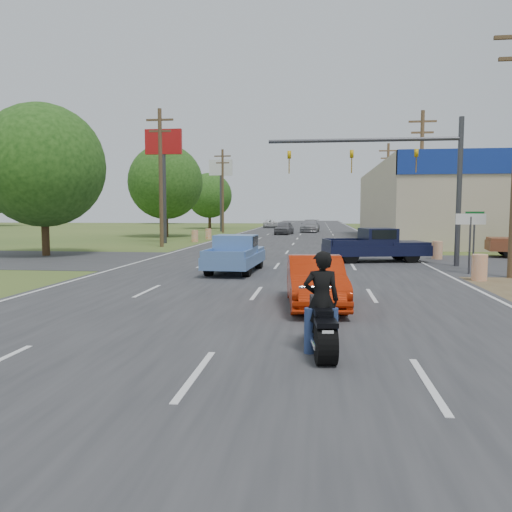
# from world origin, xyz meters

# --- Properties ---
(ground) EXTENTS (200.00, 200.00, 0.00)m
(ground) POSITION_xyz_m (0.00, 0.00, 0.00)
(ground) COLOR #3A5421
(ground) RESTS_ON ground
(main_road) EXTENTS (15.00, 180.00, 0.02)m
(main_road) POSITION_xyz_m (0.00, 40.00, 0.01)
(main_road) COLOR #2D2D30
(main_road) RESTS_ON ground
(cross_road) EXTENTS (120.00, 10.00, 0.02)m
(cross_road) POSITION_xyz_m (0.00, 18.00, 0.01)
(cross_road) COLOR #2D2D30
(cross_road) RESTS_ON ground
(utility_pole_2) EXTENTS (2.00, 0.28, 10.00)m
(utility_pole_2) POSITION_xyz_m (9.50, 31.00, 5.32)
(utility_pole_2) COLOR #4C3823
(utility_pole_2) RESTS_ON ground
(utility_pole_3) EXTENTS (2.00, 0.28, 10.00)m
(utility_pole_3) POSITION_xyz_m (9.50, 49.00, 5.32)
(utility_pole_3) COLOR #4C3823
(utility_pole_3) RESTS_ON ground
(utility_pole_5) EXTENTS (2.00, 0.28, 10.00)m
(utility_pole_5) POSITION_xyz_m (-9.50, 28.00, 5.32)
(utility_pole_5) COLOR #4C3823
(utility_pole_5) RESTS_ON ground
(utility_pole_6) EXTENTS (2.00, 0.28, 10.00)m
(utility_pole_6) POSITION_xyz_m (-9.50, 52.00, 5.32)
(utility_pole_6) COLOR #4C3823
(utility_pole_6) RESTS_ON ground
(tree_0) EXTENTS (7.14, 7.14, 8.84)m
(tree_0) POSITION_xyz_m (-14.00, 20.00, 5.26)
(tree_0) COLOR #422D19
(tree_0) RESTS_ON ground
(tree_1) EXTENTS (7.56, 7.56, 9.36)m
(tree_1) POSITION_xyz_m (-13.50, 42.00, 5.57)
(tree_1) COLOR #422D19
(tree_1) RESTS_ON ground
(tree_2) EXTENTS (6.72, 6.72, 8.32)m
(tree_2) POSITION_xyz_m (-14.20, 66.00, 4.95)
(tree_2) COLOR #422D19
(tree_2) RESTS_ON ground
(tree_5) EXTENTS (7.98, 7.98, 9.88)m
(tree_5) POSITION_xyz_m (30.00, 95.00, 5.88)
(tree_5) COLOR #422D19
(tree_5) RESTS_ON ground
(tree_6) EXTENTS (8.82, 8.82, 10.92)m
(tree_6) POSITION_xyz_m (-30.00, 95.00, 6.51)
(tree_6) COLOR #422D19
(tree_6) RESTS_ON ground
(barrel_0) EXTENTS (0.56, 0.56, 1.00)m
(barrel_0) POSITION_xyz_m (8.00, 12.00, 0.50)
(barrel_0) COLOR orange
(barrel_0) RESTS_ON ground
(barrel_1) EXTENTS (0.56, 0.56, 1.00)m
(barrel_1) POSITION_xyz_m (8.40, 20.50, 0.50)
(barrel_1) COLOR orange
(barrel_1) RESTS_ON ground
(barrel_2) EXTENTS (0.56, 0.56, 1.00)m
(barrel_2) POSITION_xyz_m (-8.50, 34.00, 0.50)
(barrel_2) COLOR orange
(barrel_2) RESTS_ON ground
(barrel_3) EXTENTS (0.56, 0.56, 1.00)m
(barrel_3) POSITION_xyz_m (-8.20, 38.00, 0.50)
(barrel_3) COLOR orange
(barrel_3) RESTS_ON ground
(pole_sign_left_near) EXTENTS (3.00, 0.35, 9.20)m
(pole_sign_left_near) POSITION_xyz_m (-10.50, 32.00, 7.17)
(pole_sign_left_near) COLOR #3F3F44
(pole_sign_left_near) RESTS_ON ground
(pole_sign_left_far) EXTENTS (3.00, 0.35, 9.20)m
(pole_sign_left_far) POSITION_xyz_m (-10.50, 56.00, 7.17)
(pole_sign_left_far) COLOR #3F3F44
(pole_sign_left_far) RESTS_ON ground
(lane_sign) EXTENTS (1.20, 0.08, 2.52)m
(lane_sign) POSITION_xyz_m (8.20, 14.00, 1.90)
(lane_sign) COLOR #3F3F44
(lane_sign) RESTS_ON ground
(street_name_sign) EXTENTS (0.80, 0.08, 2.61)m
(street_name_sign) POSITION_xyz_m (8.80, 15.50, 1.61)
(street_name_sign) COLOR #3F3F44
(street_name_sign) RESTS_ON ground
(signal_mast) EXTENTS (9.12, 0.40, 7.00)m
(signal_mast) POSITION_xyz_m (5.82, 17.00, 4.80)
(signal_mast) COLOR #3F3F44
(signal_mast) RESTS_ON ground
(red_convertible) EXTENTS (1.84, 4.30, 1.38)m
(red_convertible) POSITION_xyz_m (1.87, 6.08, 0.69)
(red_convertible) COLOR #B72508
(red_convertible) RESTS_ON ground
(motorcycle) EXTENTS (0.73, 2.28, 1.16)m
(motorcycle) POSITION_xyz_m (2.00, 1.42, 0.51)
(motorcycle) COLOR black
(motorcycle) RESTS_ON ground
(rider) EXTENTS (0.71, 0.51, 1.81)m
(rider) POSITION_xyz_m (2.00, 1.48, 0.91)
(rider) COLOR black
(rider) RESTS_ON ground
(blue_pickup) EXTENTS (2.10, 4.93, 1.61)m
(blue_pickup) POSITION_xyz_m (-1.58, 13.57, 0.81)
(blue_pickup) COLOR black
(blue_pickup) RESTS_ON ground
(navy_pickup) EXTENTS (5.58, 3.15, 1.75)m
(navy_pickup) POSITION_xyz_m (5.04, 18.77, 0.88)
(navy_pickup) COLOR black
(navy_pickup) RESTS_ON ground
(distant_car_grey) EXTENTS (2.27, 4.40, 1.43)m
(distant_car_grey) POSITION_xyz_m (-1.83, 48.55, 0.72)
(distant_car_grey) COLOR slate
(distant_car_grey) RESTS_ON ground
(distant_car_silver) EXTENTS (2.56, 5.50, 1.56)m
(distant_car_silver) POSITION_xyz_m (0.99, 55.09, 0.78)
(distant_car_silver) COLOR #98989C
(distant_car_silver) RESTS_ON ground
(distant_car_white) EXTENTS (2.78, 4.85, 1.27)m
(distant_car_white) POSITION_xyz_m (-5.55, 70.99, 0.64)
(distant_car_white) COLOR silver
(distant_car_white) RESTS_ON ground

